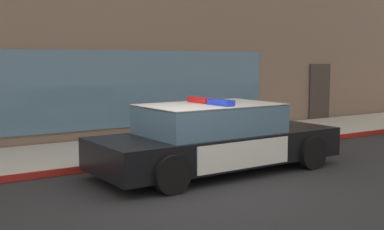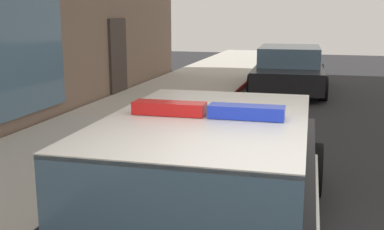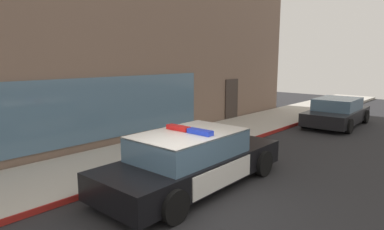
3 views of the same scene
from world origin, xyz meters
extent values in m
plane|color=#262628|center=(0.00, 0.00, 0.00)|extent=(48.00, 48.00, 0.00)
cube|color=#B2ADA3|center=(0.00, 3.55, 0.07)|extent=(48.00, 2.97, 0.15)
cube|color=maroon|center=(0.00, 2.05, 0.08)|extent=(28.80, 0.04, 0.14)
cube|color=#7A6051|center=(1.76, 9.45, 4.89)|extent=(23.84, 8.72, 9.78)
cube|color=slate|center=(-1.10, 5.05, 1.45)|extent=(14.31, 0.08, 2.10)
cube|color=#382D28|center=(8.92, 5.05, 1.05)|extent=(1.00, 0.08, 2.10)
cube|color=black|center=(1.30, 0.73, 0.50)|extent=(5.22, 2.02, 0.60)
cube|color=silver|center=(2.96, 0.77, 0.67)|extent=(1.81, 1.90, 0.05)
cube|color=silver|center=(-0.51, 0.68, 0.67)|extent=(1.49, 1.89, 0.05)
cube|color=silver|center=(1.17, 1.68, 0.50)|extent=(2.18, 0.08, 0.51)
cube|color=silver|center=(1.22, -0.23, 0.50)|extent=(2.18, 0.08, 0.51)
cube|color=yellow|center=(1.17, 1.70, 0.50)|extent=(0.22, 0.02, 0.26)
cube|color=slate|center=(1.09, 0.72, 1.07)|extent=(2.73, 1.77, 0.60)
cube|color=silver|center=(1.09, 0.72, 1.36)|extent=(2.73, 1.77, 0.04)
cube|color=red|center=(1.08, 1.06, 1.44)|extent=(0.22, 0.65, 0.11)
cube|color=blue|center=(1.10, 0.38, 1.44)|extent=(0.22, 0.65, 0.11)
cylinder|color=black|center=(2.99, 1.72, 0.34)|extent=(0.69, 0.24, 0.68)
cylinder|color=black|center=(3.03, -0.18, 0.34)|extent=(0.69, 0.24, 0.68)
cylinder|color=black|center=(-0.43, 1.63, 0.34)|extent=(0.69, 0.24, 0.68)
cylinder|color=black|center=(-0.39, -0.26, 0.34)|extent=(0.69, 0.24, 0.68)
cylinder|color=silver|center=(3.48, 2.54, 0.20)|extent=(0.28, 0.28, 0.10)
cylinder|color=silver|center=(3.48, 2.54, 0.47)|extent=(0.19, 0.19, 0.45)
sphere|color=silver|center=(3.48, 2.54, 0.77)|extent=(0.22, 0.22, 0.22)
cylinder|color=gray|center=(3.48, 2.54, 0.84)|extent=(0.06, 0.06, 0.05)
cylinder|color=gray|center=(3.48, 2.40, 0.50)|extent=(0.09, 0.10, 0.09)
cylinder|color=gray|center=(3.48, 2.69, 0.50)|extent=(0.09, 0.10, 0.09)
cylinder|color=gray|center=(3.63, 2.54, 0.46)|extent=(0.10, 0.12, 0.12)
cube|color=black|center=(11.30, 0.72, 0.48)|extent=(4.59, 2.07, 0.56)
cube|color=slate|center=(11.30, 0.72, 1.01)|extent=(2.42, 1.79, 0.56)
cylinder|color=black|center=(12.74, 1.72, 0.32)|extent=(0.65, 0.23, 0.64)
cylinder|color=black|center=(12.82, -0.15, 0.32)|extent=(0.65, 0.23, 0.64)
cylinder|color=black|center=(9.77, 1.59, 0.32)|extent=(0.65, 0.23, 0.64)
cylinder|color=black|center=(9.85, -0.28, 0.32)|extent=(0.65, 0.23, 0.64)
camera|label=1|loc=(-4.53, -7.27, 2.26)|focal=46.26mm
camera|label=2|loc=(-2.84, -0.22, 2.27)|focal=44.64mm
camera|label=3|loc=(-4.47, -4.42, 3.10)|focal=30.72mm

